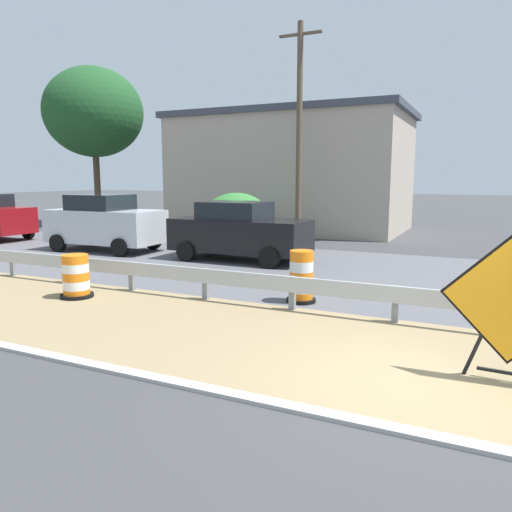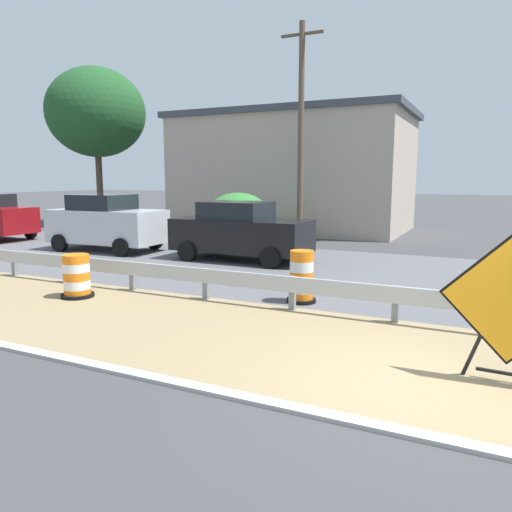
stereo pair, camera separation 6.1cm
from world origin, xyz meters
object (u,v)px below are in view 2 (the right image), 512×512
object	(u,v)px
warning_sign_diamond	(511,304)
traffic_barrel_close	(77,278)
car_mid_far_lane	(240,231)
utility_pole_near	(301,131)
car_trailing_near_lane	(106,223)
traffic_barrel_nearest	(302,279)

from	to	relation	value
warning_sign_diamond	traffic_barrel_close	world-z (taller)	warning_sign_diamond
car_mid_far_lane	utility_pole_near	xyz separation A→B (m)	(5.38, -0.04, 3.63)
car_mid_far_lane	utility_pole_near	world-z (taller)	utility_pole_near
warning_sign_diamond	utility_pole_near	size ratio (longest dim) A/B	0.23
traffic_barrel_close	car_trailing_near_lane	xyz separation A→B (m)	(5.91, 4.50, 0.60)
traffic_barrel_close	car_mid_far_lane	distance (m)	6.21
car_mid_far_lane	utility_pole_near	bearing A→B (deg)	90.02
traffic_barrel_close	car_mid_far_lane	world-z (taller)	car_mid_far_lane
traffic_barrel_nearest	utility_pole_near	distance (m)	11.17
traffic_barrel_nearest	car_trailing_near_lane	bearing A→B (deg)	65.92
warning_sign_diamond	car_trailing_near_lane	world-z (taller)	car_trailing_near_lane
traffic_barrel_close	utility_pole_near	bearing A→B (deg)	-5.16
warning_sign_diamond	traffic_barrel_close	bearing A→B (deg)	-94.03
car_mid_far_lane	traffic_barrel_close	bearing A→B (deg)	-98.91
warning_sign_diamond	traffic_barrel_nearest	xyz separation A→B (m)	(2.82, 3.92, -0.55)
warning_sign_diamond	utility_pole_near	world-z (taller)	utility_pole_near
warning_sign_diamond	traffic_barrel_nearest	bearing A→B (deg)	-122.90
traffic_barrel_nearest	traffic_barrel_close	size ratio (longest dim) A/B	1.16
warning_sign_diamond	utility_pole_near	xyz separation A→B (m)	(12.54, 7.63, 3.53)
utility_pole_near	traffic_barrel_close	bearing A→B (deg)	174.84
warning_sign_diamond	utility_pole_near	bearing A→B (deg)	-145.80
warning_sign_diamond	traffic_barrel_nearest	world-z (taller)	warning_sign_diamond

